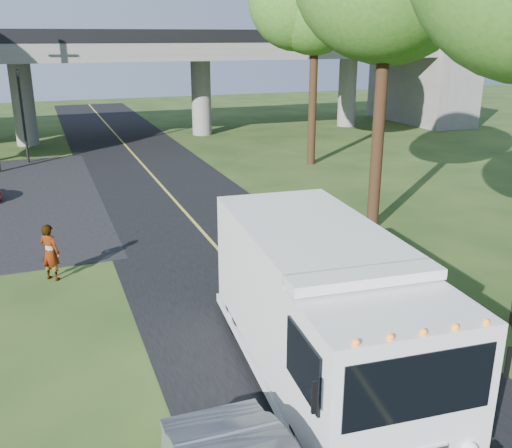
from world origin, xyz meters
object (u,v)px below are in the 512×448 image
pedestrian (50,252)px  traffic_signal (22,106)px  step_van (322,305)px  tree_right_far (320,8)px

pedestrian → traffic_signal: bearing=-47.4°
traffic_signal → step_van: (5.71, -25.36, -1.47)m
tree_right_far → traffic_signal: bearing=157.9°
step_van → pedestrian: (-5.06, 7.50, -0.87)m
traffic_signal → tree_right_far: tree_right_far is taller
traffic_signal → step_van: size_ratio=0.67×
tree_right_far → pedestrian: (-14.55, -11.69, -7.44)m
tree_right_far → step_van: size_ratio=1.41×
step_van → pedestrian: 9.09m
traffic_signal → tree_right_far: (15.21, -6.16, 5.10)m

